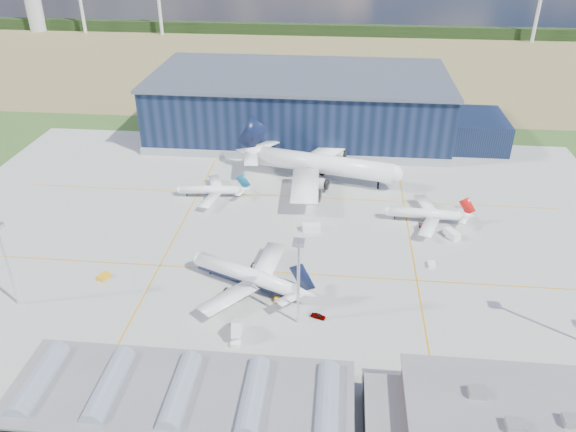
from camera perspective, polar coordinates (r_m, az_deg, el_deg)
The scene contains 23 objects.
ground at distance 161.35m, azimuth -1.63°, elevation -3.67°, with size 600.00×600.00×0.00m, color #29521E.
apron at distance 169.74m, azimuth -1.21°, elevation -1.84°, with size 220.00×160.00×0.08m.
farmland at distance 365.29m, azimuth 2.84°, elevation 15.39°, with size 600.00×220.00×0.01m, color olive.
treeline at distance 442.50m, azimuth 3.48°, elevation 18.37°, with size 600.00×8.00×8.00m, color black.
hangar at distance 241.76m, azimuth 1.86°, elevation 10.94°, with size 145.00×62.00×26.10m.
ops_building at distance 117.29m, azimuth 23.45°, elevation -18.97°, with size 46.00×23.00×10.90m.
glass_concourse at distance 114.81m, azimuth -8.97°, elevation -18.31°, with size 78.00×23.00×8.60m.
light_mast_west at distance 148.95m, azimuth -26.90°, elevation -3.30°, with size 2.60×2.60×23.00m.
light_mast_center at distance 127.09m, azimuth 1.07°, elevation -5.42°, with size 2.60×2.60×23.00m.
airliner_navy at distance 144.48m, azimuth -4.31°, elevation -5.24°, with size 37.33×36.52×12.17m, color white, non-canonical shape.
airliner_red at distance 178.96m, azimuth 13.75°, elevation 0.71°, with size 28.49×27.87×9.29m, color white, non-canonical shape.
airliner_widebody at distance 198.33m, azimuth 3.77°, elevation 6.21°, with size 62.44×61.08×20.36m, color white, non-canonical shape.
airliner_regional at distance 191.01m, azimuth -7.94°, elevation 3.07°, with size 25.89×25.32×8.44m, color white, non-canonical shape.
gse_tug_a at distance 142.73m, azimuth -0.92°, elevation -8.32°, with size 2.02×3.30×1.37m, color orange.
gse_tug_b at distance 157.86m, azimuth -18.22°, elevation -5.88°, with size 2.15×3.22×1.39m, color orange.
gse_van_a at distance 170.84m, azimuth 2.40°, elevation -1.18°, with size 2.37×5.44×2.37m, color white.
gse_cart_a at distance 159.80m, azimuth 14.38°, elevation -4.82°, with size 1.84×2.76×1.20m, color white.
gse_van_b at distance 174.32m, azimuth 16.30°, elevation -1.79°, with size 2.40×5.24×2.40m, color white.
gse_tug_c at distance 214.72m, azimuth 3.35°, elevation 5.34°, with size 2.01×3.22×1.41m, color orange.
gse_cart_b at distance 214.77m, azimuth 3.31°, elevation 5.31°, with size 1.88×2.82×1.22m, color white.
airstair at distance 131.77m, azimuth -5.17°, elevation -11.63°, with size 2.18×5.46×3.49m, color white.
car_a at distance 137.51m, azimuth 3.10°, elevation -10.11°, with size 1.44×3.58×1.22m, color #99999E.
car_b at distance 125.74m, azimuth -4.88°, elevation -14.79°, with size 1.16×3.33×1.10m, color #99999E.
Camera 1 is at (18.10, -134.10, 87.89)m, focal length 35.00 mm.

